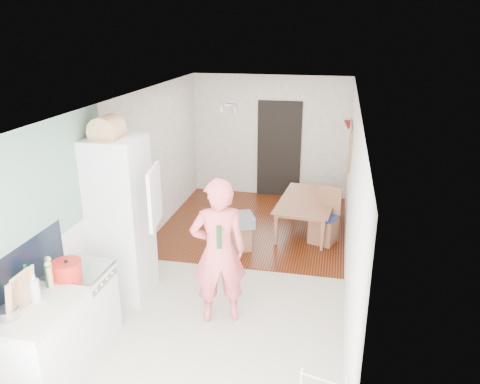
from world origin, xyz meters
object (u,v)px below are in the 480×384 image
at_px(dining_table, 308,217).
at_px(stool, 240,237).
at_px(person, 218,239).
at_px(dining_chair, 324,216).

distance_m(dining_table, stool, 1.39).
height_order(person, dining_table, person).
xyz_separation_m(person, dining_chair, (1.15, 2.42, -0.61)).
height_order(person, dining_chair, person).
bearing_deg(stool, person, -85.77).
distance_m(dining_chair, stool, 1.42).
bearing_deg(dining_chair, dining_table, 142.97).
xyz_separation_m(dining_table, stool, (-1.01, -0.96, -0.03)).
bearing_deg(dining_table, stool, 138.74).
bearing_deg(stool, dining_table, 43.54).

